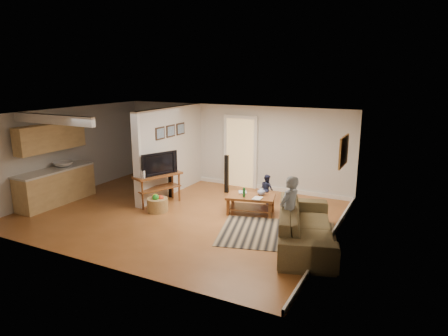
{
  "coord_description": "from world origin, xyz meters",
  "views": [
    {
      "loc": [
        5.29,
        -7.94,
        3.45
      ],
      "look_at": [
        0.83,
        0.79,
        1.1
      ],
      "focal_mm": 32.0,
      "sensor_mm": 36.0,
      "label": 1
    }
  ],
  "objects_px": {
    "speaker_left": "(170,181)",
    "sofa": "(305,244)",
    "coffee_table": "(251,199)",
    "speaker_right": "(227,174)",
    "toddler": "(267,203)",
    "tv_console": "(158,177)",
    "child": "(288,245)",
    "toy_basket": "(158,204)"
  },
  "relations": [
    {
      "from": "speaker_left",
      "to": "speaker_right",
      "type": "height_order",
      "value": "speaker_right"
    },
    {
      "from": "coffee_table",
      "to": "speaker_left",
      "type": "distance_m",
      "value": 2.59
    },
    {
      "from": "child",
      "to": "tv_console",
      "type": "bearing_deg",
      "value": -85.22
    },
    {
      "from": "toddler",
      "to": "speaker_left",
      "type": "bearing_deg",
      "value": 51.2
    },
    {
      "from": "speaker_left",
      "to": "sofa",
      "type": "bearing_deg",
      "value": -21.51
    },
    {
      "from": "toddler",
      "to": "toy_basket",
      "type": "bearing_deg",
      "value": 76.24
    },
    {
      "from": "tv_console",
      "to": "child",
      "type": "relative_size",
      "value": 0.95
    },
    {
      "from": "toy_basket",
      "to": "tv_console",
      "type": "bearing_deg",
      "value": 123.75
    },
    {
      "from": "coffee_table",
      "to": "speaker_right",
      "type": "bearing_deg",
      "value": 135.81
    },
    {
      "from": "tv_console",
      "to": "child",
      "type": "height_order",
      "value": "tv_console"
    },
    {
      "from": "speaker_right",
      "to": "toy_basket",
      "type": "height_order",
      "value": "speaker_right"
    },
    {
      "from": "speaker_right",
      "to": "toy_basket",
      "type": "bearing_deg",
      "value": -118.83
    },
    {
      "from": "coffee_table",
      "to": "speaker_right",
      "type": "xyz_separation_m",
      "value": [
        -1.36,
        1.32,
        0.2
      ]
    },
    {
      "from": "coffee_table",
      "to": "child",
      "type": "xyz_separation_m",
      "value": [
        1.42,
        -1.41,
        -0.36
      ]
    },
    {
      "from": "speaker_right",
      "to": "toddler",
      "type": "height_order",
      "value": "speaker_right"
    },
    {
      "from": "tv_console",
      "to": "speaker_right",
      "type": "height_order",
      "value": "tv_console"
    },
    {
      "from": "coffee_table",
      "to": "speaker_right",
      "type": "distance_m",
      "value": 1.91
    },
    {
      "from": "sofa",
      "to": "child",
      "type": "height_order",
      "value": "child"
    },
    {
      "from": "sofa",
      "to": "speaker_right",
      "type": "distance_m",
      "value": 4.03
    },
    {
      "from": "tv_console",
      "to": "toy_basket",
      "type": "height_order",
      "value": "tv_console"
    },
    {
      "from": "sofa",
      "to": "speaker_left",
      "type": "height_order",
      "value": "speaker_left"
    },
    {
      "from": "tv_console",
      "to": "toddler",
      "type": "distance_m",
      "value": 3.01
    },
    {
      "from": "sofa",
      "to": "toddler",
      "type": "distance_m",
      "value": 2.7
    },
    {
      "from": "coffee_table",
      "to": "child",
      "type": "bearing_deg",
      "value": -44.77
    },
    {
      "from": "toddler",
      "to": "sofa",
      "type": "bearing_deg",
      "value": 164.16
    },
    {
      "from": "sofa",
      "to": "tv_console",
      "type": "distance_m",
      "value": 4.37
    },
    {
      "from": "speaker_left",
      "to": "coffee_table",
      "type": "bearing_deg",
      "value": -7.97
    },
    {
      "from": "sofa",
      "to": "speaker_right",
      "type": "relative_size",
      "value": 2.44
    },
    {
      "from": "toddler",
      "to": "tv_console",
      "type": "bearing_deg",
      "value": 64.24
    },
    {
      "from": "coffee_table",
      "to": "toddler",
      "type": "bearing_deg",
      "value": 86.53
    },
    {
      "from": "toy_basket",
      "to": "toddler",
      "type": "xyz_separation_m",
      "value": [
        2.23,
        1.89,
        -0.19
      ]
    },
    {
      "from": "speaker_right",
      "to": "toy_basket",
      "type": "xyz_separation_m",
      "value": [
        -0.82,
        -2.29,
        -0.37
      ]
    },
    {
      "from": "sofa",
      "to": "speaker_right",
      "type": "bearing_deg",
      "value": 32.96
    },
    {
      "from": "coffee_table",
      "to": "speaker_left",
      "type": "relative_size",
      "value": 1.36
    },
    {
      "from": "speaker_left",
      "to": "toddler",
      "type": "bearing_deg",
      "value": 11.81
    },
    {
      "from": "coffee_table",
      "to": "tv_console",
      "type": "bearing_deg",
      "value": -169.71
    },
    {
      "from": "toy_basket",
      "to": "child",
      "type": "relative_size",
      "value": 0.36
    },
    {
      "from": "child",
      "to": "toddler",
      "type": "xyz_separation_m",
      "value": [
        -1.37,
        2.33,
        0.0
      ]
    },
    {
      "from": "coffee_table",
      "to": "child",
      "type": "distance_m",
      "value": 2.04
    },
    {
      "from": "toy_basket",
      "to": "coffee_table",
      "type": "bearing_deg",
      "value": 23.89
    },
    {
      "from": "speaker_left",
      "to": "child",
      "type": "height_order",
      "value": "speaker_left"
    },
    {
      "from": "toy_basket",
      "to": "child",
      "type": "xyz_separation_m",
      "value": [
        3.6,
        -0.45,
        -0.19
      ]
    }
  ]
}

